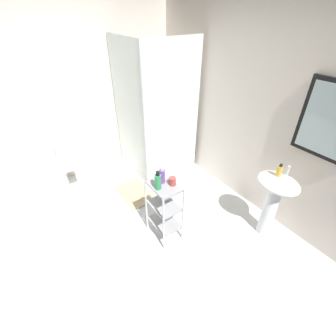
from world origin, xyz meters
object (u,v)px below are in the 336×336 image
conditioner_bottle_purple (162,176)px  bath_mat (136,193)px  rinse_cup (172,181)px  hand_soap_bottle (279,171)px  body_wash_bottle_green (158,181)px  toilet (56,175)px  pedestal_sink (274,195)px  shower_stall (155,143)px  storage_cart (164,206)px

conditioner_bottle_purple → bath_mat: bearing=176.7°
conditioner_bottle_purple → rinse_cup: bearing=36.2°
hand_soap_bottle → body_wash_bottle_green: hand_soap_bottle is taller
bath_mat → toilet: bearing=-127.1°
pedestal_sink → toilet: 2.85m
pedestal_sink → body_wash_bottle_green: body_wash_bottle_green is taller
shower_stall → toilet: size_ratio=2.63×
toilet → conditioner_bottle_purple: (1.46, 0.83, 0.51)m
shower_stall → conditioner_bottle_purple: (1.21, -0.66, 0.36)m
shower_stall → rinse_cup: shower_stall is taller
toilet → shower_stall: bearing=80.4°
storage_cart → pedestal_sink: bearing=56.7°
shower_stall → hand_soap_bottle: size_ratio=13.63×
storage_cart → rinse_cup: (0.04, 0.08, 0.35)m
storage_cart → conditioner_bottle_purple: size_ratio=3.90×
toilet → bath_mat: bearing=52.9°
storage_cart → rinse_cup: 0.36m
conditioner_bottle_purple → bath_mat: size_ratio=0.32×
shower_stall → toilet: (-0.25, -1.49, -0.15)m
pedestal_sink → rinse_cup: size_ratio=9.09×
body_wash_bottle_green → bath_mat: body_wash_bottle_green is taller
pedestal_sink → bath_mat: 1.87m
hand_soap_bottle → shower_stall: bearing=-169.3°
toilet → body_wash_bottle_green: 1.77m
rinse_cup → bath_mat: (-0.88, -0.02, -0.78)m
shower_stall → bath_mat: size_ratio=3.33×
storage_cart → body_wash_bottle_green: body_wash_bottle_green is taller
conditioner_bottle_purple → rinse_cup: size_ratio=2.13×
shower_stall → storage_cart: 1.42m
pedestal_sink → bath_mat: bearing=-147.8°
toilet → storage_cart: size_ratio=1.03×
hand_soap_bottle → conditioner_bottle_purple: (-0.68, -1.01, -0.05)m
pedestal_sink → bath_mat: size_ratio=1.35×
toilet → bath_mat: size_ratio=1.27×
toilet → bath_mat: (0.67, 0.88, -0.31)m
storage_cart → rinse_cup: size_ratio=8.30×
storage_cart → body_wash_bottle_green: bearing=-83.6°
rinse_cup → bath_mat: rinse_cup is taller
bath_mat → shower_stall: bearing=124.2°
bath_mat → hand_soap_bottle: bearing=33.3°
conditioner_bottle_purple → body_wash_bottle_green: bearing=-56.7°
hand_soap_bottle → rinse_cup: bearing=-121.8°
rinse_cup → conditioner_bottle_purple: bearing=-143.8°
shower_stall → bath_mat: (0.41, -0.61, -0.45)m
body_wash_bottle_green → toilet: bearing=-153.9°
storage_cart → hand_soap_bottle: (0.63, 1.02, 0.44)m
storage_cart → bath_mat: 0.95m
body_wash_bottle_green → bath_mat: (-0.85, 0.14, -0.82)m
storage_cart → bath_mat: bearing=176.0°
pedestal_sink → bath_mat: pedestal_sink is taller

